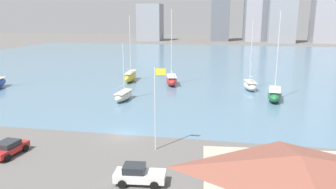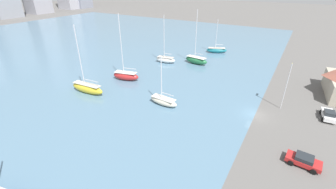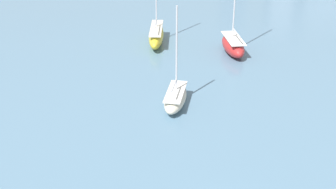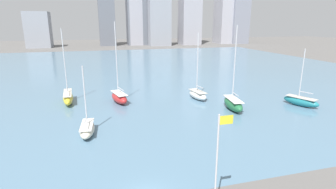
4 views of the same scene
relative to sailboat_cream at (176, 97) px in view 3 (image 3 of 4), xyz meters
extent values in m
ellipsoid|color=beige|center=(0.00, 0.00, -0.10)|extent=(2.47, 6.34, 1.55)
cube|color=silver|center=(0.00, 0.00, 0.63)|extent=(2.02, 5.20, 0.10)
cube|color=#2D2D33|center=(0.00, 0.00, -0.52)|extent=(0.24, 1.13, 0.70)
cylinder|color=silver|center=(0.03, 0.46, 4.90)|extent=(0.18, 0.18, 8.45)
cylinder|color=silver|center=(-0.07, -0.97, 1.78)|extent=(0.35, 2.88, 0.14)
ellipsoid|color=#B72828|center=(5.95, 14.70, 0.16)|extent=(3.82, 7.08, 2.06)
cube|color=silver|center=(5.95, 14.70, 1.14)|extent=(3.13, 5.80, 0.10)
cube|color=#2D2D33|center=(5.95, 14.70, -0.41)|extent=(0.44, 1.21, 0.93)
cylinder|color=silver|center=(6.23, 13.53, 2.29)|extent=(0.94, 3.34, 0.14)
ellipsoid|color=yellow|center=(-4.06, 17.26, 0.22)|extent=(2.43, 8.59, 2.18)
cube|color=beige|center=(-4.06, 17.26, 1.25)|extent=(2.00, 7.04, 0.10)
cube|color=#2D2D33|center=(-4.06, 17.26, -0.38)|extent=(0.26, 1.53, 0.98)
cylinder|color=silver|center=(-3.97, 15.85, 2.40)|extent=(0.42, 4.10, 0.14)
camera|label=1|loc=(18.11, -53.56, 13.28)|focal=35.00mm
camera|label=2|loc=(-33.52, -20.82, 21.70)|focal=24.00mm
camera|label=3|loc=(3.45, -40.98, 20.87)|focal=50.00mm
camera|label=4|loc=(1.93, -37.21, 14.84)|focal=28.00mm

